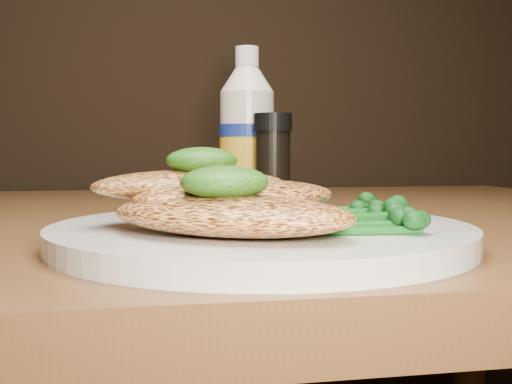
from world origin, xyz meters
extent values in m
cylinder|color=silver|center=(0.04, 0.81, 0.76)|extent=(0.30, 0.30, 0.02)
ellipsoid|color=#F39E4D|center=(0.00, 0.76, 0.78)|extent=(0.18, 0.16, 0.03)
ellipsoid|color=#F39E4D|center=(0.02, 0.80, 0.79)|extent=(0.17, 0.13, 0.02)
ellipsoid|color=#F39E4D|center=(-0.01, 0.82, 0.79)|extent=(0.16, 0.10, 0.02)
ellipsoid|color=#103508|center=(0.00, 0.75, 0.80)|extent=(0.07, 0.06, 0.02)
ellipsoid|color=#103508|center=(-0.01, 0.82, 0.81)|extent=(0.06, 0.05, 0.02)
camera|label=1|loc=(-0.05, 0.38, 0.82)|focal=43.00mm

